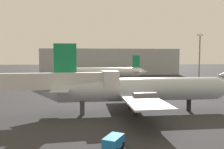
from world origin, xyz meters
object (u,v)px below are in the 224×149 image
Objects in this scene: airplane_far_left at (103,72)px; baggage_cart at (114,142)px; airplane_at_gate at (138,89)px; jet_bridge at (44,82)px; light_mast_right at (200,54)px.

airplane_far_left is 12.50× the size of baggage_cart.
jet_bridge is (-14.21, -1.35, 1.43)m from airplane_at_gate.
light_mast_right is at bearing 177.83° from baggage_cart.
airplane_at_gate is 0.97× the size of airplane_far_left.
airplane_far_left reaches higher than jet_bridge.
airplane_at_gate is 63.25m from light_mast_right.
airplane_at_gate is 1.84× the size of light_mast_right.
light_mast_right reaches higher than airplane_far_left.
jet_bridge is at bearing -116.33° from baggage_cart.
airplane_at_gate is at bearing 0.08° from jet_bridge.
airplane_at_gate is 12.16× the size of baggage_cart.
light_mast_right is (35.53, 51.90, 6.63)m from airplane_at_gate.
jet_bridge is 16.32m from baggage_cart.
airplane_far_left is 39.02m from light_mast_right.
light_mast_right is (38.36, 2.12, 6.83)m from airplane_far_left.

